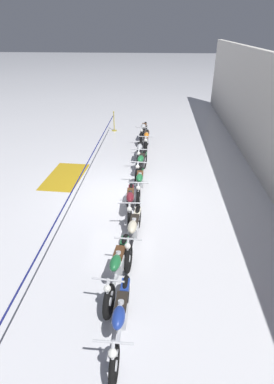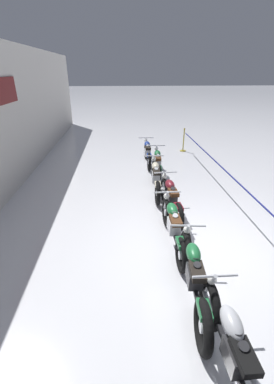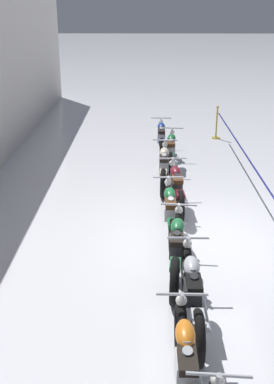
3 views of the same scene
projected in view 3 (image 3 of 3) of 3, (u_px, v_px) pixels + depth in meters
ground_plane at (206, 236)px, 9.13m from camera, size 120.00×120.00×0.00m
motorcycle_orange_1 at (186, 369)px, 5.19m from camera, size 2.28×0.62×0.95m
motorcycle_silver_2 at (192, 293)px, 6.54m from camera, size 2.32×0.62×0.94m
motorcycle_green_3 at (177, 249)px, 7.69m from camera, size 2.32×0.62×0.94m
motorcycle_green_4 at (170, 212)px, 9.06m from camera, size 2.23×0.62×0.91m
motorcycle_maroon_5 at (176, 188)px, 10.22m from camera, size 2.15×0.62×0.92m
motorcycle_cream_6 at (164, 167)px, 11.53m from camera, size 2.35×0.62×0.92m
motorcycle_green_7 at (171, 151)px, 12.71m from camera, size 2.29×0.62×0.92m
motorcycle_blue_8 at (161, 138)px, 13.90m from camera, size 2.15×0.62×0.91m
stanchion_mid_left at (216, 127)px, 15.49m from camera, size 0.28×0.28×1.05m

